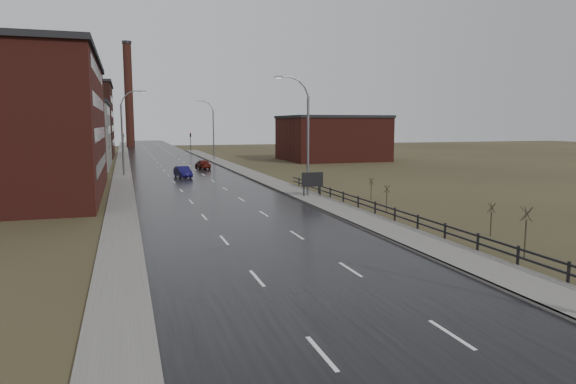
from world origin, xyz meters
TOP-DOWN VIEW (x-y plane):
  - road at (0.00, 60.00)m, footprint 14.00×300.00m
  - sidewalk_right at (8.60, 35.00)m, footprint 3.20×180.00m
  - curb_right at (7.08, 35.00)m, footprint 0.16×180.00m
  - sidewalk_left at (-8.20, 60.00)m, footprint 2.40×260.00m
  - warehouse_mid at (-17.99, 78.00)m, footprint 16.32×20.40m
  - warehouse_far at (-22.99, 108.00)m, footprint 26.52×24.48m
  - building_right at (30.30, 82.00)m, footprint 18.36×16.32m
  - smokestack at (-6.00, 150.00)m, footprint 2.70×2.70m
  - streetlight_right_mid at (8.50, 36.00)m, footprint 3.36×0.28m
  - streetlight_left at (-7.70, 62.00)m, footprint 3.36×0.28m
  - streetlight_right_far at (8.50, 90.00)m, footprint 3.36×0.28m
  - guardrail at (10.30, 18.31)m, footprint 0.10×53.05m
  - shrub_c at (11.98, 11.40)m, footprint 0.64×0.68m
  - shrub_d at (13.84, 16.31)m, footprint 0.50×0.53m
  - shrub_e at (12.16, 26.64)m, footprint 0.50×0.53m
  - shrub_f at (13.84, 32.70)m, footprint 0.48×0.50m
  - billboard at (9.10, 35.58)m, footprint 2.14×0.17m
  - traffic_light_left at (-8.00, 120.00)m, footprint 0.58×2.73m
  - traffic_light_right at (8.00, 120.00)m, footprint 0.58×2.73m
  - car_near at (-0.69, 57.34)m, footprint 2.09×4.53m
  - car_far at (3.62, 69.23)m, footprint 2.14×4.54m

SIDE VIEW (x-z plane):
  - road at x=0.00m, z-range 0.00..0.06m
  - sidewalk_left at x=-8.20m, z-range 0.00..0.12m
  - sidewalk_right at x=8.60m, z-range 0.00..0.18m
  - curb_right at x=7.08m, z-range 0.00..0.18m
  - guardrail at x=10.30m, z-range 0.16..1.26m
  - car_near at x=-0.69m, z-range 0.00..1.44m
  - car_far at x=3.62m, z-range 0.00..1.50m
  - shrub_f at x=13.84m, z-range 0.06..2.06m
  - shrub_e at x=12.16m, z-range 0.06..2.16m
  - shrub_d at x=13.84m, z-range 0.07..2.18m
  - shrub_c at x=11.98m, z-range 0.09..2.82m
  - billboard at x=9.10m, z-range 0.44..2.85m
  - building_right at x=30.30m, z-range 0.01..8.51m
  - traffic_light_left at x=-8.00m, z-range 1.95..7.25m
  - traffic_light_right at x=8.00m, z-range 1.95..7.25m
  - warehouse_mid at x=-17.99m, z-range 0.01..10.51m
  - streetlight_right_mid at x=8.50m, z-range 0.16..11.51m
  - streetlight_left at x=-7.70m, z-range 0.16..11.51m
  - streetlight_right_far at x=8.50m, z-range 0.16..11.51m
  - warehouse_far at x=-22.99m, z-range 0.01..15.51m
  - smokestack at x=-6.00m, z-range 0.15..30.85m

